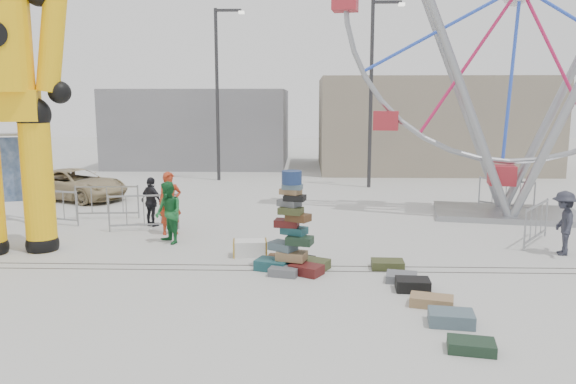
{
  "coord_description": "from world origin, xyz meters",
  "views": [
    {
      "loc": [
        0.21,
        -11.71,
        3.88
      ],
      "look_at": [
        -0.26,
        2.72,
        1.48
      ],
      "focal_mm": 35.0,
      "sensor_mm": 36.0,
      "label": 1
    }
  ],
  "objects_px": {
    "lamp_post_right": "(373,85)",
    "crash_test_dummy": "(4,82)",
    "lamp_post_left": "(219,86)",
    "pedestrian_green": "(168,213)",
    "barricade_wheel_front": "(536,223)",
    "ferris_wheel": "(519,18)",
    "pedestrian_red": "(170,203)",
    "barricade_wheel_back": "(506,194)",
    "barricade_dummy_c": "(144,212)",
    "barricade_dummy_a": "(50,207)",
    "pedestrian_grey": "(564,223)",
    "suitcase_tower": "(292,243)",
    "barricade_dummy_b": "(107,202)",
    "pedestrian_black": "(152,202)",
    "parked_suv": "(75,184)",
    "steamer_trunk": "(250,248)"
  },
  "relations": [
    {
      "from": "ferris_wheel",
      "to": "crash_test_dummy",
      "type": "bearing_deg",
      "value": -150.2
    },
    {
      "from": "barricade_wheel_front",
      "to": "ferris_wheel",
      "type": "bearing_deg",
      "value": 29.66
    },
    {
      "from": "barricade_wheel_front",
      "to": "parked_suv",
      "type": "distance_m",
      "value": 16.45
    },
    {
      "from": "lamp_post_right",
      "to": "suitcase_tower",
      "type": "height_order",
      "value": "lamp_post_right"
    },
    {
      "from": "steamer_trunk",
      "to": "pedestrian_green",
      "type": "xyz_separation_m",
      "value": [
        -2.32,
        1.16,
        0.65
      ]
    },
    {
      "from": "lamp_post_right",
      "to": "pedestrian_black",
      "type": "distance_m",
      "value": 11.62
    },
    {
      "from": "crash_test_dummy",
      "to": "barricade_wheel_back",
      "type": "xyz_separation_m",
      "value": [
        14.44,
        6.0,
        -3.72
      ]
    },
    {
      "from": "suitcase_tower",
      "to": "barricade_wheel_back",
      "type": "bearing_deg",
      "value": 67.3
    },
    {
      "from": "ferris_wheel",
      "to": "barricade_dummy_b",
      "type": "xyz_separation_m",
      "value": [
        -13.2,
        -0.8,
        -5.86
      ]
    },
    {
      "from": "suitcase_tower",
      "to": "parked_suv",
      "type": "bearing_deg",
      "value": 156.93
    },
    {
      "from": "crash_test_dummy",
      "to": "barricade_wheel_back",
      "type": "height_order",
      "value": "crash_test_dummy"
    },
    {
      "from": "barricade_dummy_a",
      "to": "pedestrian_green",
      "type": "height_order",
      "value": "pedestrian_green"
    },
    {
      "from": "barricade_wheel_front",
      "to": "pedestrian_grey",
      "type": "bearing_deg",
      "value": -131.76
    },
    {
      "from": "parked_suv",
      "to": "pedestrian_black",
      "type": "bearing_deg",
      "value": -113.47
    },
    {
      "from": "steamer_trunk",
      "to": "lamp_post_left",
      "type": "bearing_deg",
      "value": 95.24
    },
    {
      "from": "barricade_dummy_b",
      "to": "pedestrian_black",
      "type": "relative_size",
      "value": 1.31
    },
    {
      "from": "suitcase_tower",
      "to": "barricade_dummy_a",
      "type": "relative_size",
      "value": 1.15
    },
    {
      "from": "lamp_post_left",
      "to": "parked_suv",
      "type": "bearing_deg",
      "value": -131.83
    },
    {
      "from": "barricade_dummy_c",
      "to": "barricade_wheel_back",
      "type": "height_order",
      "value": "same"
    },
    {
      "from": "lamp_post_left",
      "to": "pedestrian_red",
      "type": "bearing_deg",
      "value": -88.94
    },
    {
      "from": "lamp_post_left",
      "to": "pedestrian_green",
      "type": "height_order",
      "value": "lamp_post_left"
    },
    {
      "from": "barricade_wheel_front",
      "to": "pedestrian_red",
      "type": "relative_size",
      "value": 1.1
    },
    {
      "from": "ferris_wheel",
      "to": "pedestrian_black",
      "type": "distance_m",
      "value": 12.89
    },
    {
      "from": "lamp_post_left",
      "to": "parked_suv",
      "type": "distance_m",
      "value": 8.27
    },
    {
      "from": "lamp_post_left",
      "to": "barricade_dummy_a",
      "type": "distance_m",
      "value": 11.21
    },
    {
      "from": "lamp_post_right",
      "to": "crash_test_dummy",
      "type": "distance_m",
      "value": 15.05
    },
    {
      "from": "barricade_dummy_c",
      "to": "pedestrian_green",
      "type": "height_order",
      "value": "pedestrian_green"
    },
    {
      "from": "lamp_post_left",
      "to": "ferris_wheel",
      "type": "relative_size",
      "value": 0.61
    },
    {
      "from": "lamp_post_right",
      "to": "barricade_dummy_c",
      "type": "distance_m",
      "value": 12.14
    },
    {
      "from": "lamp_post_left",
      "to": "pedestrian_grey",
      "type": "height_order",
      "value": "lamp_post_left"
    },
    {
      "from": "pedestrian_black",
      "to": "barricade_dummy_c",
      "type": "bearing_deg",
      "value": 117.43
    },
    {
      "from": "barricade_dummy_b",
      "to": "pedestrian_black",
      "type": "bearing_deg",
      "value": -36.33
    },
    {
      "from": "ferris_wheel",
      "to": "pedestrian_red",
      "type": "relative_size",
      "value": 7.16
    },
    {
      "from": "ferris_wheel",
      "to": "barricade_dummy_a",
      "type": "xyz_separation_m",
      "value": [
        -14.68,
        -1.67,
        -5.86
      ]
    },
    {
      "from": "crash_test_dummy",
      "to": "barricade_dummy_b",
      "type": "height_order",
      "value": "crash_test_dummy"
    },
    {
      "from": "ferris_wheel",
      "to": "barricade_wheel_back",
      "type": "bearing_deg",
      "value": 82.87
    },
    {
      "from": "pedestrian_red",
      "to": "barricade_dummy_a",
      "type": "bearing_deg",
      "value": 139.3
    },
    {
      "from": "pedestrian_black",
      "to": "barricade_dummy_a",
      "type": "bearing_deg",
      "value": 32.05
    },
    {
      "from": "crash_test_dummy",
      "to": "pedestrian_grey",
      "type": "relative_size",
      "value": 5.0
    },
    {
      "from": "barricade_wheel_front",
      "to": "pedestrian_red",
      "type": "xyz_separation_m",
      "value": [
        -10.15,
        0.73,
        0.36
      ]
    },
    {
      "from": "lamp_post_right",
      "to": "barricade_wheel_back",
      "type": "xyz_separation_m",
      "value": [
        4.17,
        -5.0,
        -3.93
      ]
    },
    {
      "from": "barricade_dummy_c",
      "to": "pedestrian_green",
      "type": "relative_size",
      "value": 1.18
    },
    {
      "from": "lamp_post_right",
      "to": "steamer_trunk",
      "type": "height_order",
      "value": "lamp_post_right"
    },
    {
      "from": "lamp_post_right",
      "to": "ferris_wheel",
      "type": "height_order",
      "value": "ferris_wheel"
    },
    {
      "from": "lamp_post_right",
      "to": "pedestrian_grey",
      "type": "relative_size",
      "value": 4.94
    },
    {
      "from": "crash_test_dummy",
      "to": "barricade_wheel_front",
      "type": "bearing_deg",
      "value": -11.7
    },
    {
      "from": "pedestrian_red",
      "to": "parked_suv",
      "type": "distance_m",
      "value": 7.5
    },
    {
      "from": "steamer_trunk",
      "to": "ferris_wheel",
      "type": "bearing_deg",
      "value": 25.61
    },
    {
      "from": "suitcase_tower",
      "to": "pedestrian_grey",
      "type": "height_order",
      "value": "suitcase_tower"
    },
    {
      "from": "lamp_post_left",
      "to": "suitcase_tower",
      "type": "bearing_deg",
      "value": -75.08
    }
  ]
}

